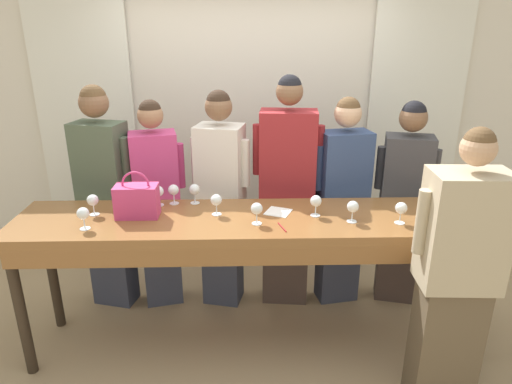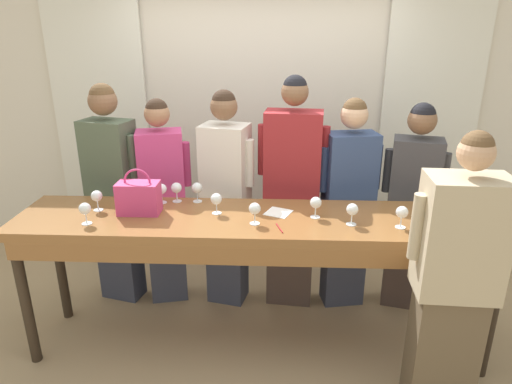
{
  "view_description": "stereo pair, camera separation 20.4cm",
  "coord_description": "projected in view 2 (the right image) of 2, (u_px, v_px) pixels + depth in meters",
  "views": [
    {
      "loc": [
        -0.08,
        -2.76,
        2.2
      ],
      "look_at": [
        0.0,
        0.07,
        1.15
      ],
      "focal_mm": 32.0,
      "sensor_mm": 36.0,
      "label": 1
    },
    {
      "loc": [
        0.13,
        -2.76,
        2.2
      ],
      "look_at": [
        0.0,
        0.07,
        1.15
      ],
      "focal_mm": 32.0,
      "sensor_mm": 36.0,
      "label": 2
    }
  ],
  "objects": [
    {
      "name": "curtain_panel_left",
      "position": [
        102.0,
        120.0,
        4.31
      ],
      "size": [
        0.87,
        0.03,
        2.69
      ],
      "color": "white",
      "rests_on": "ground_plane"
    },
    {
      "name": "wine_glass_front_mid",
      "position": [
        216.0,
        200.0,
        3.02
      ],
      "size": [
        0.08,
        0.08,
        0.14
      ],
      "color": "white",
      "rests_on": "tasting_bar"
    },
    {
      "name": "wine_glass_center_right",
      "position": [
        352.0,
        210.0,
        2.85
      ],
      "size": [
        0.08,
        0.08,
        0.14
      ],
      "color": "white",
      "rests_on": "tasting_bar"
    },
    {
      "name": "guest_olive_jacket",
      "position": [
        113.0,
        192.0,
        3.62
      ],
      "size": [
        0.49,
        0.32,
        1.79
      ],
      "color": "#383D51",
      "rests_on": "ground_plane"
    },
    {
      "name": "guest_striped_shirt",
      "position": [
        292.0,
        194.0,
        3.56
      ],
      "size": [
        0.54,
        0.3,
        1.86
      ],
      "color": "#473833",
      "rests_on": "ground_plane"
    },
    {
      "name": "napkin",
      "position": [
        278.0,
        213.0,
        3.06
      ],
      "size": [
        0.21,
        0.21,
        0.0
      ],
      "color": "white",
      "rests_on": "tasting_bar"
    },
    {
      "name": "tasting_bar",
      "position": [
        255.0,
        231.0,
        3.02
      ],
      "size": [
        3.18,
        0.66,
        1.0
      ],
      "color": "brown",
      "rests_on": "ground_plane"
    },
    {
      "name": "wine_glass_front_left",
      "position": [
        97.0,
        197.0,
        3.07
      ],
      "size": [
        0.08,
        0.08,
        0.14
      ],
      "color": "white",
      "rests_on": "tasting_bar"
    },
    {
      "name": "ground_plane",
      "position": [
        256.0,
        342.0,
        3.35
      ],
      "size": [
        18.0,
        18.0,
        0.0
      ],
      "primitive_type": "plane",
      "color": "tan"
    },
    {
      "name": "wine_glass_center_mid",
      "position": [
        316.0,
        203.0,
        2.96
      ],
      "size": [
        0.08,
        0.08,
        0.14
      ],
      "color": "white",
      "rests_on": "tasting_bar"
    },
    {
      "name": "wall_back",
      "position": [
        263.0,
        114.0,
        4.29
      ],
      "size": [
        12.0,
        0.06,
        2.8
      ],
      "color": "silver",
      "rests_on": "ground_plane"
    },
    {
      "name": "guest_cream_sweater",
      "position": [
        226.0,
        199.0,
        3.59
      ],
      "size": [
        0.46,
        0.35,
        1.75
      ],
      "color": "#383D51",
      "rests_on": "ground_plane"
    },
    {
      "name": "wine_glass_by_bottle",
      "position": [
        161.0,
        190.0,
        3.2
      ],
      "size": [
        0.08,
        0.08,
        0.14
      ],
      "color": "white",
      "rests_on": "tasting_bar"
    },
    {
      "name": "wine_glass_back_right",
      "position": [
        402.0,
        213.0,
        2.81
      ],
      "size": [
        0.08,
        0.08,
        0.14
      ],
      "color": "white",
      "rests_on": "tasting_bar"
    },
    {
      "name": "wine_glass_near_host",
      "position": [
        255.0,
        209.0,
        2.86
      ],
      "size": [
        0.08,
        0.08,
        0.14
      ],
      "color": "white",
      "rests_on": "tasting_bar"
    },
    {
      "name": "wine_bottle",
      "position": [
        466.0,
        220.0,
        2.65
      ],
      "size": [
        0.09,
        0.09,
        0.34
      ],
      "color": "black",
      "rests_on": "tasting_bar"
    },
    {
      "name": "guest_navy_coat",
      "position": [
        348.0,
        203.0,
        3.56
      ],
      "size": [
        0.49,
        0.3,
        1.7
      ],
      "color": "#383D51",
      "rests_on": "ground_plane"
    },
    {
      "name": "handbag",
      "position": [
        139.0,
        197.0,
        3.03
      ],
      "size": [
        0.28,
        0.15,
        0.31
      ],
      "color": "#C63870",
      "rests_on": "tasting_bar"
    },
    {
      "name": "wine_glass_front_right",
      "position": [
        85.0,
        209.0,
        2.86
      ],
      "size": [
        0.08,
        0.08,
        0.14
      ],
      "color": "white",
      "rests_on": "tasting_bar"
    },
    {
      "name": "host_pouring",
      "position": [
        453.0,
        286.0,
        2.47
      ],
      "size": [
        0.53,
        0.3,
        1.72
      ],
      "color": "brown",
      "rests_on": "ground_plane"
    },
    {
      "name": "wine_glass_back_mid",
      "position": [
        176.0,
        188.0,
        3.23
      ],
      "size": [
        0.08,
        0.08,
        0.14
      ],
      "color": "white",
      "rests_on": "tasting_bar"
    },
    {
      "name": "guest_pink_top",
      "position": [
        164.0,
        202.0,
        3.63
      ],
      "size": [
        0.46,
        0.31,
        1.69
      ],
      "color": "#383D51",
      "rests_on": "ground_plane"
    },
    {
      "name": "curtain_panel_right",
      "position": [
        429.0,
        123.0,
        4.18
      ],
      "size": [
        0.87,
        0.03,
        2.69
      ],
      "color": "white",
      "rests_on": "ground_plane"
    },
    {
      "name": "wine_glass_back_left",
      "position": [
        437.0,
        206.0,
        2.92
      ],
      "size": [
        0.08,
        0.08,
        0.14
      ],
      "color": "white",
      "rests_on": "tasting_bar"
    },
    {
      "name": "guest_beige_cap",
      "position": [
        411.0,
        206.0,
        3.54
      ],
      "size": [
        0.48,
        0.33,
        1.67
      ],
      "color": "#473833",
      "rests_on": "ground_plane"
    },
    {
      "name": "pen",
      "position": [
        279.0,
        228.0,
        2.83
      ],
      "size": [
        0.05,
        0.13,
        0.01
      ],
      "color": "maroon",
      "rests_on": "tasting_bar"
    },
    {
      "name": "wine_glass_center_left",
      "position": [
        197.0,
        188.0,
        3.22
      ],
      "size": [
        0.08,
        0.08,
        0.14
      ],
      "color": "white",
      "rests_on": "tasting_bar"
    }
  ]
}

